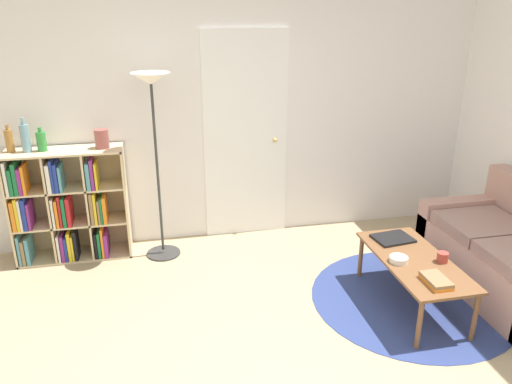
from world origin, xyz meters
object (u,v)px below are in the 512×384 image
at_px(cup, 443,257).
at_px(floor_lamp, 153,107).
at_px(bookshelf, 65,207).
at_px(coffee_table, 414,264).
at_px(laptop, 393,238).
at_px(bottle_right, 41,141).
at_px(bowl, 399,259).
at_px(vase_on_shelf, 102,139).
at_px(bottle_left, 9,141).
at_px(bottle_middle, 25,138).

bearing_deg(cup, floor_lamp, 146.60).
distance_m(bookshelf, coffee_table, 3.05).
distance_m(floor_lamp, cup, 2.62).
bearing_deg(coffee_table, cup, -24.73).
height_order(laptop, bottle_right, bottle_right).
relative_size(coffee_table, bottle_right, 5.12).
height_order(bowl, vase_on_shelf, vase_on_shelf).
height_order(bowl, bottle_right, bottle_right).
distance_m(floor_lamp, bottle_left, 1.25).
height_order(bookshelf, laptop, bookshelf).
height_order(bookshelf, bottle_right, bottle_right).
distance_m(coffee_table, bottle_middle, 3.35).
bearing_deg(laptop, bottle_left, 160.40).
relative_size(coffee_table, vase_on_shelf, 6.42).
bearing_deg(coffee_table, bottle_left, 155.00).
height_order(floor_lamp, vase_on_shelf, floor_lamp).
bearing_deg(laptop, coffee_table, -88.01).
relative_size(floor_lamp, vase_on_shelf, 10.11).
bearing_deg(bottle_right, bookshelf, -5.36).
height_order(bookshelf, bottle_middle, bottle_middle).
distance_m(cup, bottle_right, 3.41).
distance_m(bookshelf, floor_lamp, 1.24).
bearing_deg(bookshelf, vase_on_shelf, 0.01).
bearing_deg(laptop, vase_on_shelf, 155.29).
height_order(bowl, bottle_middle, bottle_middle).
distance_m(bookshelf, bottle_middle, 0.69).
distance_m(laptop, bowl, 0.38).
xyz_separation_m(floor_lamp, laptop, (1.85, -0.92, -0.98)).
xyz_separation_m(bookshelf, bottle_left, (-0.37, 0.03, 0.63)).
height_order(laptop, vase_on_shelf, vase_on_shelf).
bearing_deg(floor_lamp, bookshelf, 170.45).
distance_m(bookshelf, vase_on_shelf, 0.72).
distance_m(bookshelf, bottle_left, 0.73).
bearing_deg(laptop, floor_lamp, 153.57).
bearing_deg(cup, bowl, 168.14).
relative_size(floor_lamp, bottle_left, 7.01).
bearing_deg(bottle_right, floor_lamp, -9.06).
distance_m(laptop, bottle_left, 3.32).
bearing_deg(vase_on_shelf, coffee_table, -31.21).
relative_size(floor_lamp, bowl, 12.23).
distance_m(laptop, vase_on_shelf, 2.63).
xyz_separation_m(floor_lamp, bowl, (1.71, -1.27, -0.97)).
height_order(laptop, bowl, bowl).
distance_m(cup, vase_on_shelf, 2.97).
distance_m(bowl, bottle_right, 3.10).
bearing_deg(bowl, bottle_right, 151.88).
bearing_deg(bottle_left, bookshelf, -4.62).
height_order(bottle_left, bottle_right, bottle_left).
bearing_deg(bottle_left, laptop, -19.60).
height_order(bookshelf, cup, bookshelf).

